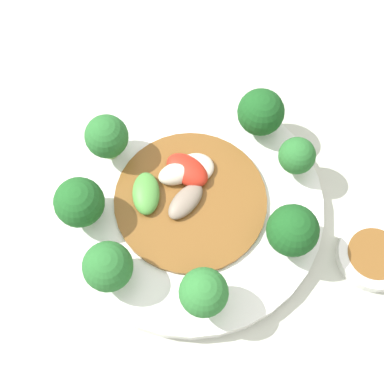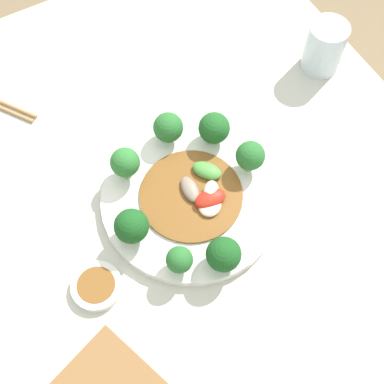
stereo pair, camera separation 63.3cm
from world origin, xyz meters
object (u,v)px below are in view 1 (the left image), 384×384
at_px(broccoli_northwest, 79,203).
at_px(stirfry_center, 185,189).
at_px(broccoli_north, 106,138).
at_px(broccoli_southeast, 297,156).
at_px(plate, 192,202).
at_px(broccoli_west, 109,267).
at_px(broccoli_east, 261,112).
at_px(sauce_dish, 373,255).
at_px(broccoli_south, 292,231).
at_px(broccoli_southwest, 204,293).

relative_size(broccoli_northwest, stirfry_center, 0.36).
relative_size(broccoli_north, broccoli_southeast, 1.21).
bearing_deg(broccoli_north, plate, -87.75).
bearing_deg(broccoli_southeast, broccoli_west, 156.20).
height_order(broccoli_west, broccoli_north, broccoli_north).
bearing_deg(broccoli_east, plate, 173.47).
bearing_deg(plate, broccoli_east, -6.53).
relative_size(plate, sauce_dish, 3.79).
relative_size(broccoli_west, broccoli_south, 0.94).
height_order(broccoli_north, broccoli_southeast, broccoli_north).
bearing_deg(broccoli_southeast, sauce_dish, -107.21).
distance_m(broccoli_south, broccoli_southeast, 0.10).
height_order(broccoli_northwest, sauce_dish, broccoli_northwest).
distance_m(broccoli_south, stirfry_center, 0.14).
xyz_separation_m(broccoli_west, stirfry_center, (0.13, -0.01, -0.03)).
height_order(broccoli_west, broccoli_southwest, broccoli_southwest).
xyz_separation_m(broccoli_west, broccoli_southeast, (0.23, -0.10, -0.00)).
relative_size(broccoli_east, stirfry_center, 0.35).
height_order(broccoli_southwest, broccoli_southeast, broccoli_southwest).
xyz_separation_m(broccoli_west, broccoli_south, (0.14, -0.14, 0.00)).
xyz_separation_m(stirfry_center, sauce_dish, (0.06, -0.22, -0.02)).
height_order(broccoli_northwest, broccoli_southeast, broccoli_northwest).
distance_m(broccoli_west, sauce_dish, 0.30).
bearing_deg(broccoli_south, plate, 97.06).
height_order(broccoli_east, broccoli_southeast, broccoli_east).
height_order(plate, broccoli_south, broccoli_south).
distance_m(plate, broccoli_southeast, 0.14).
height_order(broccoli_west, stirfry_center, broccoli_west).
distance_m(broccoli_west, broccoli_north, 0.16).
bearing_deg(broccoli_north, broccoli_southwest, -115.04).
bearing_deg(stirfry_center, broccoli_southwest, -137.83).
relative_size(broccoli_south, stirfry_center, 0.38).
bearing_deg(broccoli_east, broccoli_north, 135.15).
xyz_separation_m(plate, broccoli_south, (0.01, -0.12, 0.05)).
distance_m(broccoli_northwest, sauce_dish, 0.34).
relative_size(broccoli_north, stirfry_center, 0.37).
height_order(broccoli_southeast, sauce_dish, broccoli_southeast).
distance_m(broccoli_west, broccoli_east, 0.26).
distance_m(broccoli_west, broccoli_southwest, 0.10).
bearing_deg(plate, broccoli_north, 92.25).
bearing_deg(stirfry_center, broccoli_south, -85.07).
height_order(stirfry_center, sauce_dish, stirfry_center).
xyz_separation_m(broccoli_east, stirfry_center, (-0.12, 0.03, -0.03)).
xyz_separation_m(plate, broccoli_east, (0.13, -0.01, 0.04)).
xyz_separation_m(broccoli_northwest, broccoli_southeast, (0.19, -0.17, -0.00)).
distance_m(broccoli_south, broccoli_north, 0.24).
distance_m(broccoli_southwest, sauce_dish, 0.21).
distance_m(broccoli_east, broccoli_northwest, 0.24).
bearing_deg(sauce_dish, plate, 105.94).
distance_m(plate, broccoli_east, 0.14).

